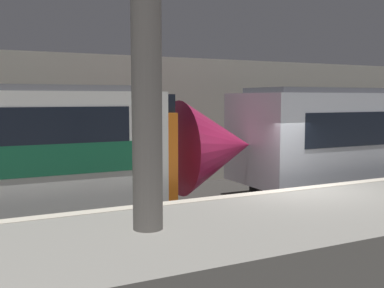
% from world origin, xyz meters
% --- Properties ---
extents(ground_plane, '(120.00, 120.00, 0.00)m').
position_xyz_m(ground_plane, '(0.00, 0.00, 0.00)').
color(ground_plane, '#33302D').
extents(platform, '(40.00, 3.58, 1.05)m').
position_xyz_m(platform, '(0.00, -1.79, 0.52)').
color(platform, gray).
rests_on(platform, ground).
extents(station_rear_barrier, '(50.00, 0.15, 4.61)m').
position_xyz_m(station_rear_barrier, '(0.00, 6.72, 2.30)').
color(station_rear_barrier, '#B2AD9E').
rests_on(station_rear_barrier, ground).
extents(support_pillar_near, '(0.48, 0.48, 4.07)m').
position_xyz_m(support_pillar_near, '(-4.27, -1.63, 3.07)').
color(support_pillar_near, slate).
rests_on(support_pillar_near, platform).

